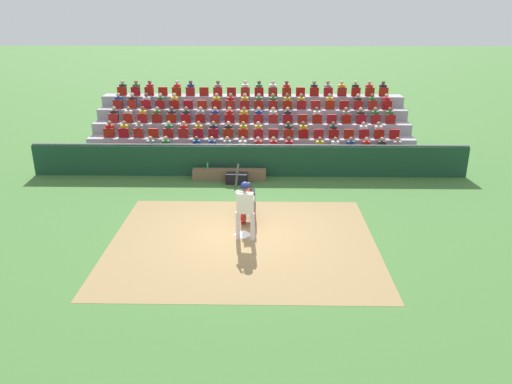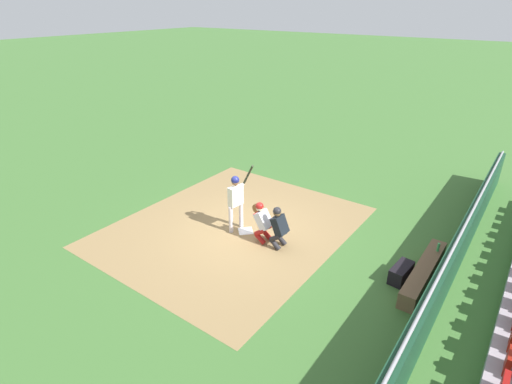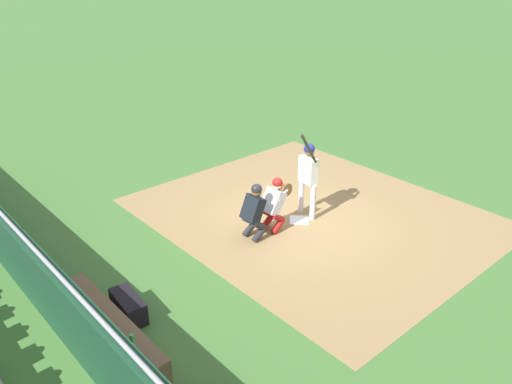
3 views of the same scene
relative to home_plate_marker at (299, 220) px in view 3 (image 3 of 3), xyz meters
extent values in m
plane|color=#406F32|center=(0.00, 0.00, -0.02)|extent=(160.00, 160.00, 0.00)
cube|color=#95774B|center=(0.00, 0.50, -0.01)|extent=(7.79, 6.55, 0.01)
cube|color=white|center=(0.00, 0.00, 0.00)|extent=(0.62, 0.62, 0.02)
cylinder|color=silver|center=(-0.28, 0.34, 0.42)|extent=(0.15, 0.15, 0.87)
cylinder|color=silver|center=(0.15, 0.28, 0.42)|extent=(0.15, 0.15, 0.87)
cube|color=silver|center=(-0.07, 0.31, 1.16)|extent=(0.49, 0.28, 0.62)
sphere|color=brown|center=(-0.07, 0.31, 1.62)|extent=(0.22, 0.22, 0.22)
sphere|color=navy|center=(-0.07, 0.31, 1.68)|extent=(0.25, 0.25, 0.25)
cylinder|color=silver|center=(-0.02, 0.28, 1.45)|extent=(0.50, 0.21, 0.14)
cylinder|color=silver|center=(0.17, 0.25, 1.45)|extent=(0.18, 0.16, 0.13)
cylinder|color=black|center=(0.18, 0.02, 1.83)|extent=(0.15, 0.47, 0.74)
sphere|color=black|center=(0.22, 0.22, 1.48)|extent=(0.06, 0.06, 0.06)
cylinder|color=#A91B18|center=(-0.27, -0.75, 0.14)|extent=(0.15, 0.39, 0.34)
cylinder|color=#A91B18|center=(-0.27, -0.75, 0.36)|extent=(0.15, 0.38, 0.33)
cylinder|color=#A91B18|center=(0.05, -0.74, 0.14)|extent=(0.15, 0.39, 0.34)
cylinder|color=#A91B18|center=(0.05, -0.74, 0.36)|extent=(0.15, 0.38, 0.33)
cube|color=silver|center=(-0.11, -0.76, 0.70)|extent=(0.43, 0.49, 0.60)
cube|color=#A91B18|center=(-0.11, -0.64, 0.70)|extent=(0.39, 0.29, 0.42)
sphere|color=beige|center=(-0.11, -0.62, 1.05)|extent=(0.22, 0.22, 0.22)
cube|color=black|center=(-0.11, -0.62, 1.05)|extent=(0.20, 0.14, 0.19)
sphere|color=#A91B18|center=(-0.11, -0.62, 1.11)|extent=(0.24, 0.24, 0.24)
cylinder|color=brown|center=(0.00, -0.44, 0.93)|extent=(0.08, 0.30, 0.30)
cylinder|color=silver|center=(0.04, -0.62, 0.86)|extent=(0.16, 0.40, 0.22)
cylinder|color=#262429|center=(-0.28, -1.29, 0.14)|extent=(0.14, 0.39, 0.34)
cylinder|color=#262429|center=(-0.28, -1.29, 0.36)|extent=(0.14, 0.38, 0.33)
cylinder|color=#262429|center=(0.04, -1.29, 0.14)|extent=(0.14, 0.39, 0.34)
cylinder|color=#262429|center=(0.04, -1.29, 0.36)|extent=(0.14, 0.38, 0.33)
cube|color=black|center=(-0.12, -1.33, 0.72)|extent=(0.42, 0.44, 0.60)
cube|color=#262429|center=(-0.12, -1.21, 0.72)|extent=(0.38, 0.23, 0.44)
sphere|color=brown|center=(-0.12, -1.23, 1.08)|extent=(0.22, 0.22, 0.22)
cube|color=black|center=(-0.12, -1.23, 1.08)|extent=(0.20, 0.12, 0.20)
sphere|color=#262429|center=(-0.12, -1.23, 1.14)|extent=(0.24, 0.24, 0.24)
cube|color=#173E27|center=(0.00, -5.71, 0.61)|extent=(17.64, 0.24, 1.25)
cylinder|color=gray|center=(0.00, -5.71, 1.28)|extent=(17.64, 0.07, 0.07)
cube|color=brown|center=(0.78, -5.16, 0.20)|extent=(2.93, 0.40, 0.44)
cylinder|color=green|center=(1.65, -5.24, 0.55)|extent=(0.07, 0.07, 0.25)
cube|color=black|center=(0.46, -4.69, 0.19)|extent=(0.86, 0.43, 0.41)
camera|label=1|loc=(-0.62, 13.58, 6.45)|focal=34.70mm
camera|label=2|loc=(-8.54, -6.64, 6.49)|focal=28.19mm
camera|label=3|loc=(7.29, -7.80, 5.82)|focal=36.33mm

